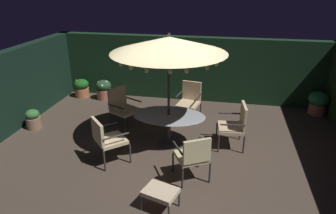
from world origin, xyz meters
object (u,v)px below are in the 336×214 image
at_px(patio_chair_north, 106,137).
at_px(ottoman_footrest, 160,193).
at_px(potted_plant_right_far, 82,88).
at_px(potted_plant_right_near, 318,102).
at_px(patio_umbrella, 169,45).
at_px(potted_plant_front_corner, 104,89).
at_px(patio_chair_northeast, 193,155).
at_px(potted_plant_left_near, 33,119).
at_px(patio_chair_southeast, 189,99).
at_px(patio_chair_south, 122,105).
at_px(patio_chair_east, 236,123).
at_px(patio_dining_table, 169,120).

relative_size(patio_chair_north, ottoman_footrest, 1.55).
bearing_deg(potted_plant_right_far, potted_plant_right_near, -0.13).
height_order(patio_umbrella, potted_plant_front_corner, patio_umbrella).
bearing_deg(patio_chair_north, potted_plant_right_near, 35.34).
bearing_deg(patio_chair_northeast, potted_plant_left_near, 161.71).
height_order(patio_chair_southeast, potted_plant_right_far, patio_chair_southeast).
height_order(patio_chair_northeast, patio_chair_south, patio_chair_south).
bearing_deg(potted_plant_left_near, potted_plant_right_far, 85.44).
height_order(patio_chair_southeast, potted_plant_left_near, patio_chair_southeast).
height_order(patio_chair_south, potted_plant_left_near, patio_chair_south).
bearing_deg(ottoman_footrest, potted_plant_right_far, 128.03).
height_order(patio_chair_north, patio_chair_east, patio_chair_east).
distance_m(patio_chair_south, potted_plant_front_corner, 2.13).
distance_m(patio_chair_north, potted_plant_right_near, 5.97).
bearing_deg(patio_chair_east, patio_chair_northeast, -117.85).
height_order(patio_chair_northeast, potted_plant_right_far, patio_chair_northeast).
distance_m(ottoman_footrest, potted_plant_right_far, 5.87).
xyz_separation_m(patio_chair_northeast, patio_chair_southeast, (-0.43, 2.77, 0.00)).
distance_m(patio_umbrella, potted_plant_right_far, 4.59).
distance_m(patio_umbrella, patio_chair_northeast, 2.28).
relative_size(patio_dining_table, potted_plant_left_near, 3.27).
xyz_separation_m(patio_chair_northeast, potted_plant_right_far, (-4.05, 3.75, -0.26)).
bearing_deg(patio_chair_southeast, potted_plant_right_far, 164.80).
xyz_separation_m(patio_chair_south, ottoman_footrest, (1.62, -2.85, -0.25)).
height_order(patio_umbrella, ottoman_footrest, patio_umbrella).
bearing_deg(potted_plant_right_near, potted_plant_left_near, -162.24).
distance_m(patio_chair_east, patio_chair_southeast, 1.78).
relative_size(patio_chair_northeast, potted_plant_right_near, 1.45).
distance_m(patio_dining_table, patio_chair_south, 1.50).
xyz_separation_m(ottoman_footrest, potted_plant_front_corner, (-2.84, 4.58, -0.00)).
bearing_deg(patio_chair_east, patio_dining_table, -173.78).
distance_m(patio_chair_northeast, ottoman_footrest, 1.00).
bearing_deg(potted_plant_right_far, patio_chair_southeast, -15.20).
relative_size(patio_chair_northeast, potted_plant_right_far, 1.64).
relative_size(patio_umbrella, ottoman_footrest, 4.00).
relative_size(patio_chair_east, potted_plant_right_far, 1.76).
bearing_deg(patio_chair_east, patio_chair_south, 169.75).
bearing_deg(potted_plant_left_near, patio_dining_table, -1.61).
bearing_deg(patio_chair_south, patio_umbrella, -26.70).
bearing_deg(potted_plant_left_near, patio_chair_northeast, -18.29).
relative_size(patio_umbrella, potted_plant_right_near, 3.87).
bearing_deg(patio_chair_south, potted_plant_front_corner, 125.12).
height_order(patio_chair_southeast, potted_plant_right_near, patio_chair_southeast).
distance_m(patio_dining_table, patio_chair_southeast, 1.50).
height_order(patio_dining_table, patio_chair_southeast, patio_chair_southeast).
bearing_deg(potted_plant_left_near, patio_chair_east, 0.72).
xyz_separation_m(patio_umbrella, potted_plant_left_near, (-3.52, 0.10, -2.03)).
xyz_separation_m(patio_umbrella, patio_chair_north, (-1.09, -1.01, -1.71)).
distance_m(patio_chair_northeast, patio_chair_south, 2.85).
relative_size(patio_dining_table, patio_chair_southeast, 1.66).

